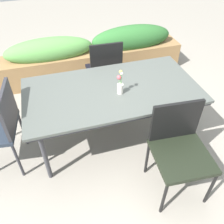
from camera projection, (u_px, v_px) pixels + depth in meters
name	position (u px, v px, depth m)	size (l,w,h in m)	color
ground_plane	(111.00, 140.00, 2.84)	(12.00, 12.00, 0.00)	gray
dining_table	(112.00, 93.00, 2.44)	(1.76, 0.93, 0.71)	#4C514C
chair_near_right	(179.00, 146.00, 2.10)	(0.51, 0.51, 0.88)	black
chair_far_side	(105.00, 69.00, 3.09)	(0.43, 0.43, 0.91)	black
flower_vase	(120.00, 85.00, 2.30)	(0.06, 0.06, 0.26)	silver
planter_box	(93.00, 55.00, 3.72)	(2.84, 0.42, 0.74)	olive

